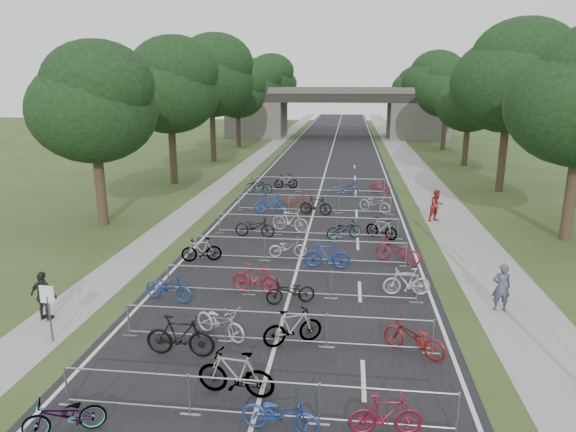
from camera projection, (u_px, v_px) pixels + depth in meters
The scene contains 58 objects.
ground at pixel (254, 420), 12.04m from camera, with size 200.00×200.00×0.00m, color #32451D.
road at pixel (332, 150), 60.08m from camera, with size 11.00×140.00×0.01m, color black.
sidewalk_right at pixel (401, 151), 59.16m from camera, with size 3.00×140.00×0.01m, color gray.
sidewalk_left at pixel (268, 149), 60.94m from camera, with size 2.00×140.00×0.01m, color gray.
lane_markings at pixel (332, 150), 60.08m from camera, with size 0.12×140.00×0.00m, color silver.
overpass_bridge at pixel (336, 112), 73.60m from camera, with size 31.00×8.00×7.05m.
park_sign at pixel (48, 303), 15.38m from camera, with size 0.45×0.06×1.83m.
tree_left_0 at pixel (94, 106), 27.01m from camera, with size 6.72×6.72×10.25m.
tree_left_1 at pixel (170, 88), 38.33m from camera, with size 7.56×7.56×11.53m.
tree_right_1 at pixel (512, 79), 35.38m from camera, with size 8.18×8.18×12.47m.
tree_left_2 at pixel (212, 78), 49.66m from camera, with size 8.40×8.40×12.81m.
tree_right_2 at pixel (471, 102), 47.40m from camera, with size 6.16×6.16×9.39m.
tree_left_3 at pixel (238, 93), 61.60m from camera, with size 6.72×6.72×10.25m.
tree_right_3 at pixel (448, 89), 58.68m from camera, with size 7.17×7.17×10.93m.
tree_left_4 at pixel (256, 85), 72.92m from camera, with size 7.56×7.56×11.53m.
tree_right_4 at pixel (433, 81), 69.97m from camera, with size 8.18×8.18×12.47m.
tree_left_5 at pixel (269, 80), 84.25m from camera, with size 8.40×8.40×12.81m.
tree_right_5 at pixel (420, 94), 81.99m from camera, with size 6.16×6.16×9.39m.
tree_left_6 at pixel (279, 89), 96.19m from camera, with size 6.72×6.72×10.25m.
tree_right_6 at pixel (412, 87), 93.27m from camera, with size 7.17×7.17×10.93m.
barrier_row_0 at pixel (253, 400), 11.90m from camera, with size 9.70×0.08×1.10m.
barrier_row_1 at pixel (275, 328), 15.36m from camera, with size 9.70×0.08×1.10m.
barrier_row_2 at pixel (289, 283), 18.82m from camera, with size 9.70×0.08×1.10m.
barrier_row_3 at pixel (299, 251), 22.47m from camera, with size 9.70×0.08×1.10m.
barrier_row_4 at pixel (307, 226), 26.31m from camera, with size 9.70×0.08×1.10m.
barrier_row_5 at pixel (314, 204), 31.12m from camera, with size 9.70×0.08×1.10m.
barrier_row_6 at pixel (320, 185), 36.88m from camera, with size 9.70×0.08×1.10m.
bike_0 at pixel (64, 416), 11.44m from camera, with size 0.62×1.78×0.94m, color #96989D.
bike_1 at pixel (236, 374), 12.85m from camera, with size 0.57×2.03×1.22m, color #96989D.
bike_2 at pixel (280, 414), 11.49m from camera, with size 0.64×1.83×0.96m, color navy.
bike_3 at pixel (386, 415), 11.42m from camera, with size 0.47×1.67×1.00m, color maroon.
bike_4 at pixel (180, 336), 14.73m from camera, with size 0.58×2.05×1.23m, color black.
bike_5 at pixel (220, 322), 15.82m from camera, with size 0.69×1.97×1.04m, color #B5B4BC.
bike_6 at pixel (293, 327), 15.37m from camera, with size 0.53×1.88×1.13m, color #96989D.
bike_7 at pixel (414, 338), 14.85m from camera, with size 0.68×1.95×1.03m, color maroon.
bike_8 at pixel (168, 287), 18.52m from camera, with size 0.68×1.94×1.02m, color navy.
bike_9 at pixel (255, 279), 19.22m from camera, with size 0.53×1.86×1.12m, color maroon.
bike_10 at pixel (291, 292), 18.26m from camera, with size 0.62×1.77×0.93m, color black.
bike_11 at pixel (407, 282), 18.98m from camera, with size 0.50×1.76×1.06m, color #B9BAC2.
bike_12 at pixel (201, 250), 22.60m from camera, with size 0.50×1.76×1.06m, color #96989D.
bike_13 at pixel (288, 248), 23.16m from camera, with size 0.59×1.70×0.90m, color #A5A5AD.
bike_14 at pixel (327, 255), 21.74m from camera, with size 0.55×1.95×1.17m, color navy.
bike_15 at pixel (398, 251), 22.36m from camera, with size 0.73×2.10×1.11m, color maroon.
bike_16 at pixel (255, 227), 26.17m from camera, with size 0.72×2.08×1.09m, color black.
bike_17 at pixel (290, 220), 27.04m from camera, with size 0.59×2.09×1.26m, color #929298.
bike_18 at pixel (344, 229), 25.90m from camera, with size 0.65×1.86×0.98m, color #96989D.
bike_19 at pixel (382, 228), 25.93m from camera, with size 0.50×1.77×1.06m, color #96989D.
bike_20 at pixel (270, 203), 31.09m from camera, with size 0.56×1.98×1.19m, color #1B4696.
bike_21 at pixel (296, 202), 31.50m from camera, with size 0.75×2.14×1.13m, color maroon.
bike_22 at pixel (316, 206), 30.51m from camera, with size 0.54×1.93×1.16m, color black.
bike_23 at pixel (375, 203), 31.18m from camera, with size 0.74×2.11×1.11m, color #98969D.
bike_24 at pixel (259, 186), 36.66m from camera, with size 0.69×1.99×1.05m, color #96989D.
bike_25 at pixel (286, 182), 38.19m from camera, with size 0.49×1.74×1.05m, color #96989D.
bike_26 at pixel (345, 189), 35.81m from camera, with size 0.66×1.89×0.99m, color navy.
bike_27 at pixel (380, 186), 36.62m from camera, with size 0.46×1.61×0.97m, color maroon.
pedestrian_a at pixel (501, 288), 17.62m from camera, with size 0.62×0.41×1.70m, color #3A4457.
pedestrian_b at pixel (437, 206), 29.08m from camera, with size 0.88×0.69×1.82m, color maroon.
pedestrian_c at pixel (44, 296), 16.92m from camera, with size 0.99×0.41×1.69m, color black.
Camera 1 is at (2.04, -10.27, 7.68)m, focal length 32.00 mm.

